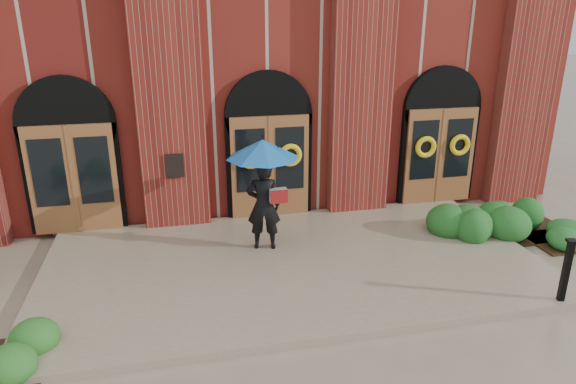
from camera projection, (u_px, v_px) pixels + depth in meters
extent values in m
plane|color=gray|center=(296.00, 271.00, 10.42)|extent=(90.00, 90.00, 0.00)
cube|color=gray|center=(294.00, 264.00, 10.53)|extent=(10.00, 5.30, 0.15)
cube|color=maroon|center=(236.00, 56.00, 17.43)|extent=(16.00, 12.00, 7.00)
cube|color=black|center=(175.00, 166.00, 11.67)|extent=(0.40, 0.05, 0.55)
cube|color=maroon|center=(168.00, 82.00, 11.29)|extent=(1.50, 0.45, 7.00)
cube|color=maroon|center=(362.00, 76.00, 12.21)|extent=(1.50, 0.45, 7.00)
cube|color=maroon|center=(528.00, 72.00, 13.14)|extent=(1.50, 0.45, 7.00)
cube|color=brown|center=(73.00, 180.00, 11.52)|extent=(1.90, 0.10, 2.50)
cylinder|color=black|center=(66.00, 123.00, 11.23)|extent=(2.10, 0.22, 2.10)
cube|color=brown|center=(270.00, 167.00, 12.44)|extent=(1.90, 0.10, 2.50)
cylinder|color=black|center=(268.00, 115.00, 12.15)|extent=(2.10, 0.22, 2.10)
cube|color=brown|center=(440.00, 156.00, 13.36)|extent=(1.90, 0.10, 2.50)
cylinder|color=black|center=(442.00, 107.00, 13.07)|extent=(2.10, 0.22, 2.10)
torus|color=yellow|center=(251.00, 158.00, 12.13)|extent=(0.57, 0.13, 0.57)
torus|color=yellow|center=(290.00, 155.00, 12.33)|extent=(0.57, 0.13, 0.57)
torus|color=yellow|center=(426.00, 147.00, 13.05)|extent=(0.57, 0.13, 0.57)
torus|color=yellow|center=(460.00, 145.00, 13.25)|extent=(0.57, 0.13, 0.57)
imported|color=black|center=(264.00, 205.00, 10.78)|extent=(0.78, 0.59, 1.94)
cone|color=#165FAF|center=(263.00, 149.00, 10.37)|extent=(1.75, 1.75, 0.39)
cylinder|color=black|center=(266.00, 174.00, 10.50)|extent=(0.02, 0.02, 0.64)
cube|color=#A7AAAC|center=(278.00, 195.00, 10.61)|extent=(0.39, 0.25, 0.28)
cube|color=maroon|center=(279.00, 197.00, 10.51)|extent=(0.36, 0.09, 0.28)
cube|color=black|center=(566.00, 272.00, 8.89)|extent=(0.12, 0.12, 1.12)
cube|color=black|center=(572.00, 241.00, 8.70)|extent=(0.19, 0.19, 0.04)
ellipsoid|color=#1C511D|center=(506.00, 220.00, 11.95)|extent=(2.96, 1.18, 0.76)
ellipsoid|color=#205923|center=(562.00, 233.00, 11.62)|extent=(1.24, 1.06, 0.44)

